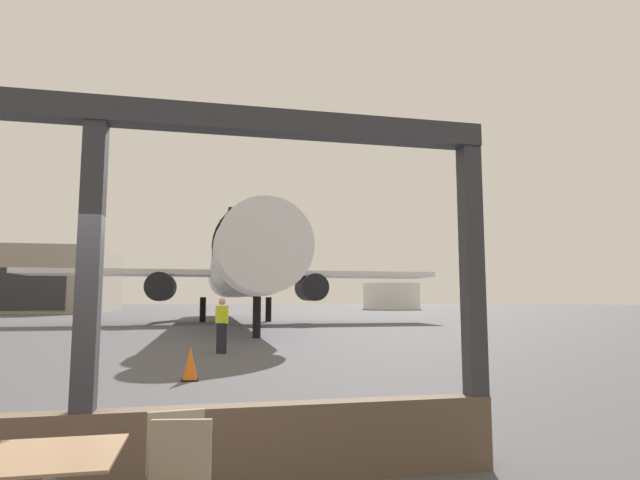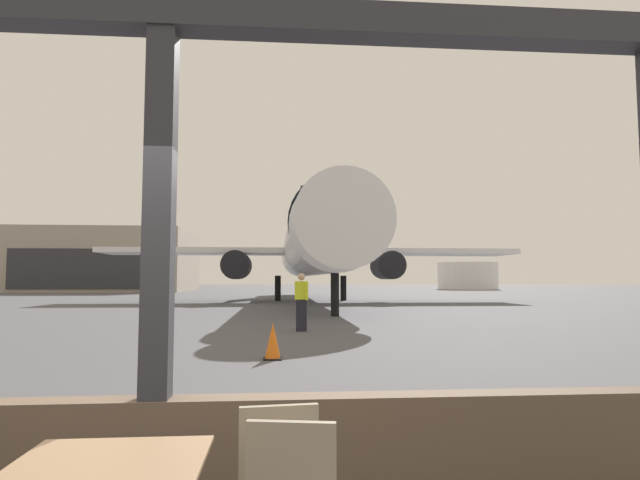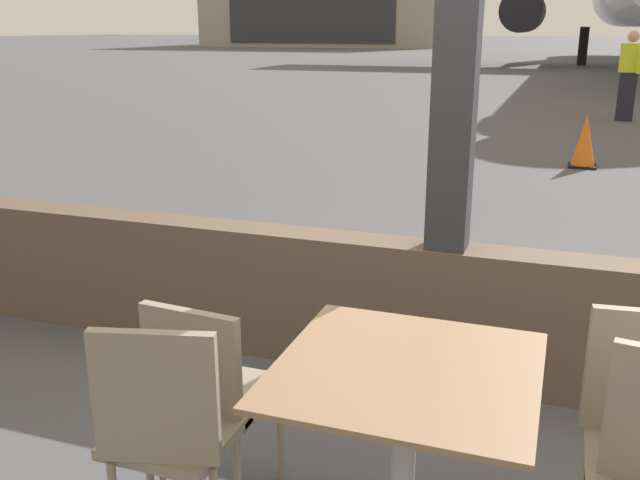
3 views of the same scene
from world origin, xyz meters
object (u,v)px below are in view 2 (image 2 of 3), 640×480
airplane (312,247)px  traffic_cone (273,342)px  distant_hangar (103,261)px  fuel_storage_tank (467,276)px  ground_crew_worker (301,301)px

airplane → traffic_cone: airplane is taller
traffic_cone → distant_hangar: distant_hangar is taller
traffic_cone → distant_hangar: bearing=110.8°
airplane → fuel_storage_tank: bearing=57.2°
distant_hangar → fuel_storage_tank: 52.72m
ground_crew_worker → airplane: bearing=85.3°
ground_crew_worker → distant_hangar: distant_hangar is taller
distant_hangar → fuel_storage_tank: size_ratio=2.49×
traffic_cone → fuel_storage_tank: 73.70m
airplane → distant_hangar: size_ratio=1.62×
traffic_cone → fuel_storage_tank: size_ratio=0.08×
fuel_storage_tank → ground_crew_worker: bearing=-114.6°
ground_crew_worker → traffic_cone: size_ratio=2.45×
traffic_cone → fuel_storage_tank: fuel_storage_tank is taller
fuel_storage_tank → airplane: bearing=-122.8°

